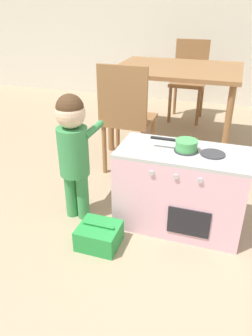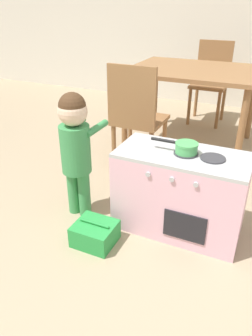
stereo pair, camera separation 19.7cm
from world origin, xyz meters
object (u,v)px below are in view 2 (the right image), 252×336
at_px(dining_chair_near, 137,117).
at_px(dining_chair_far, 211,80).
at_px(play_kitchen, 179,192).
at_px(child_figure, 75,141).
at_px(dining_table, 194,78).
at_px(toy_basket, 95,233).
at_px(toy_pot, 186,147).

height_order(dining_chair_near, dining_chair_far, same).
height_order(play_kitchen, child_figure, child_figure).
distance_m(dining_table, dining_chair_near, 0.81).
distance_m(toy_basket, dining_table, 1.79).
bearing_deg(toy_basket, dining_table, 86.57).
xyz_separation_m(play_kitchen, dining_chair_far, (-0.29, 2.11, 0.21)).
xyz_separation_m(dining_chair_near, dining_chair_far, (0.25, 1.52, 0.00)).
height_order(play_kitchen, toy_pot, toy_pot).
bearing_deg(toy_pot, dining_chair_near, 132.83).
xyz_separation_m(child_figure, dining_chair_far, (0.35, 2.23, -0.05)).
relative_size(play_kitchen, toy_pot, 2.75).
distance_m(toy_pot, dining_table, 1.38).
height_order(toy_pot, toy_basket, toy_pot).
bearing_deg(play_kitchen, dining_chair_near, 132.13).
xyz_separation_m(play_kitchen, toy_pot, (0.01, 0.00, 0.30)).
relative_size(toy_pot, child_figure, 0.33).
height_order(play_kitchen, dining_chair_near, dining_chair_near).
height_order(dining_table, dining_chair_near, dining_chair_near).
xyz_separation_m(toy_pot, dining_table, (-0.31, 1.34, 0.09)).
bearing_deg(toy_basket, dining_chair_far, 87.48).
relative_size(child_figure, toy_basket, 3.50).
height_order(play_kitchen, dining_chair_far, dining_chair_far).
distance_m(child_figure, dining_chair_near, 0.72).
height_order(child_figure, toy_basket, child_figure).
xyz_separation_m(child_figure, toy_basket, (0.24, -0.23, -0.46)).
bearing_deg(dining_chair_near, toy_basket, -81.48).
height_order(toy_pot, dining_chair_near, dining_chair_near).
height_order(child_figure, dining_chair_far, dining_chair_far).
xyz_separation_m(child_figure, dining_chair_near, (0.10, 0.71, -0.05)).
height_order(toy_basket, dining_table, dining_table).
bearing_deg(toy_pot, dining_table, 102.85).
bearing_deg(dining_table, toy_pot, -77.15).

